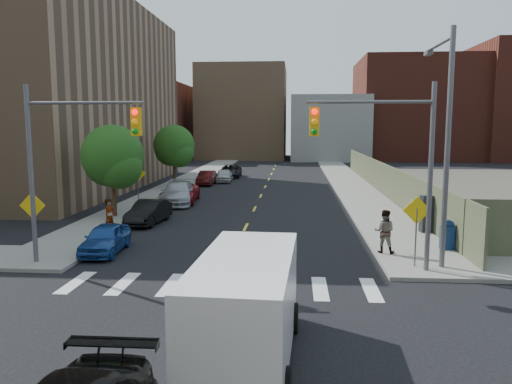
% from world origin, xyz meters
% --- Properties ---
extents(ground, '(160.00, 160.00, 0.00)m').
position_xyz_m(ground, '(0.00, 0.00, 0.00)').
color(ground, black).
rests_on(ground, ground).
extents(sidewalk_nw, '(3.50, 73.00, 0.15)m').
position_xyz_m(sidewalk_nw, '(-7.75, 41.50, 0.07)').
color(sidewalk_nw, gray).
rests_on(sidewalk_nw, ground).
extents(sidewalk_ne, '(3.50, 73.00, 0.15)m').
position_xyz_m(sidewalk_ne, '(7.75, 41.50, 0.07)').
color(sidewalk_ne, gray).
rests_on(sidewalk_ne, ground).
extents(fence_north, '(0.12, 44.00, 2.50)m').
position_xyz_m(fence_north, '(9.60, 28.00, 1.25)').
color(fence_north, '#565B40').
rests_on(fence_north, ground).
extents(building_nw, '(22.00, 30.00, 16.00)m').
position_xyz_m(building_nw, '(-22.00, 30.00, 8.00)').
color(building_nw, '#8C6B4C').
rests_on(building_nw, ground).
extents(bg_bldg_west, '(14.00, 18.00, 12.00)m').
position_xyz_m(bg_bldg_west, '(-22.00, 70.00, 6.00)').
color(bg_bldg_west, '#592319').
rests_on(bg_bldg_west, ground).
extents(bg_bldg_midwest, '(14.00, 16.00, 15.00)m').
position_xyz_m(bg_bldg_midwest, '(-6.00, 72.00, 7.50)').
color(bg_bldg_midwest, '#8C6B4C').
rests_on(bg_bldg_midwest, ground).
extents(bg_bldg_center, '(12.00, 16.00, 10.00)m').
position_xyz_m(bg_bldg_center, '(8.00, 70.00, 5.00)').
color(bg_bldg_center, gray).
rests_on(bg_bldg_center, ground).
extents(bg_bldg_east, '(18.00, 18.00, 16.00)m').
position_xyz_m(bg_bldg_east, '(22.00, 72.00, 8.00)').
color(bg_bldg_east, '#592319').
rests_on(bg_bldg_east, ground).
extents(signal_nw, '(4.59, 0.30, 7.00)m').
position_xyz_m(signal_nw, '(-5.98, 6.00, 4.53)').
color(signal_nw, '#59595E').
rests_on(signal_nw, ground).
extents(signal_ne, '(4.59, 0.30, 7.00)m').
position_xyz_m(signal_ne, '(5.98, 6.00, 4.53)').
color(signal_ne, '#59595E').
rests_on(signal_ne, ground).
extents(streetlight_ne, '(0.25, 3.70, 9.00)m').
position_xyz_m(streetlight_ne, '(8.20, 6.90, 5.22)').
color(streetlight_ne, '#59595E').
rests_on(streetlight_ne, ground).
extents(warn_sign_nw, '(1.06, 0.06, 2.83)m').
position_xyz_m(warn_sign_nw, '(-7.80, 6.50, 1.99)').
color(warn_sign_nw, '#59595E').
rests_on(warn_sign_nw, ground).
extents(warn_sign_ne, '(1.06, 0.06, 2.83)m').
position_xyz_m(warn_sign_ne, '(7.20, 6.50, 1.99)').
color(warn_sign_ne, '#59595E').
rests_on(warn_sign_ne, ground).
extents(warn_sign_midwest, '(1.06, 0.06, 2.83)m').
position_xyz_m(warn_sign_midwest, '(-7.80, 20.00, 1.99)').
color(warn_sign_midwest, '#59595E').
rests_on(warn_sign_midwest, ground).
extents(tree_west_near, '(3.66, 3.64, 5.52)m').
position_xyz_m(tree_west_near, '(-8.00, 16.05, 3.48)').
color(tree_west_near, '#332114').
rests_on(tree_west_near, ground).
extents(tree_west_far, '(3.66, 3.64, 5.52)m').
position_xyz_m(tree_west_far, '(-8.00, 31.05, 3.48)').
color(tree_west_far, '#332114').
rests_on(tree_west_far, ground).
extents(parked_car_blue, '(1.68, 3.75, 1.25)m').
position_xyz_m(parked_car_blue, '(-5.50, 8.10, 0.63)').
color(parked_car_blue, navy).
rests_on(parked_car_blue, ground).
extents(parked_car_black, '(1.79, 4.10, 1.31)m').
position_xyz_m(parked_car_black, '(-5.50, 14.55, 0.66)').
color(parked_car_black, black).
rests_on(parked_car_black, ground).
extents(parked_car_red, '(2.66, 5.18, 1.40)m').
position_xyz_m(parked_car_red, '(-5.50, 22.23, 0.70)').
color(parked_car_red, maroon).
rests_on(parked_car_red, ground).
extents(parked_car_silver, '(2.68, 5.56, 1.56)m').
position_xyz_m(parked_car_silver, '(-5.50, 21.60, 0.78)').
color(parked_car_silver, '#A3A4AA').
rests_on(parked_car_silver, ground).
extents(parked_car_white, '(1.71, 3.79, 1.26)m').
position_xyz_m(parked_car_white, '(-4.20, 35.45, 0.63)').
color(parked_car_white, '#BCBCBC').
rests_on(parked_car_white, ground).
extents(parked_car_maroon, '(1.39, 3.89, 1.28)m').
position_xyz_m(parked_car_maroon, '(-5.50, 33.09, 0.64)').
color(parked_car_maroon, '#3E0C0D').
rests_on(parked_car_maroon, ground).
extents(parked_car_grey, '(2.30, 4.77, 1.31)m').
position_xyz_m(parked_car_grey, '(-4.20, 40.01, 0.66)').
color(parked_car_grey, black).
rests_on(parked_car_grey, ground).
extents(cargo_van, '(2.50, 5.57, 2.51)m').
position_xyz_m(cargo_van, '(1.51, -1.13, 1.32)').
color(cargo_van, white).
rests_on(cargo_van, ground).
extents(mailbox, '(0.56, 0.45, 1.30)m').
position_xyz_m(mailbox, '(9.20, 9.28, 0.78)').
color(mailbox, navy).
rests_on(mailbox, sidewalk_ne).
extents(payphone, '(0.62, 0.54, 1.85)m').
position_xyz_m(payphone, '(9.20, 12.81, 1.07)').
color(payphone, black).
rests_on(payphone, sidewalk_ne).
extents(pedestrian_west, '(0.59, 0.75, 1.81)m').
position_xyz_m(pedestrian_west, '(-6.30, 10.75, 1.06)').
color(pedestrian_west, gray).
rests_on(pedestrian_west, sidewalk_nw).
extents(pedestrian_east, '(1.03, 0.89, 1.83)m').
position_xyz_m(pedestrian_east, '(6.38, 8.48, 1.06)').
color(pedestrian_east, gray).
rests_on(pedestrian_east, sidewalk_ne).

